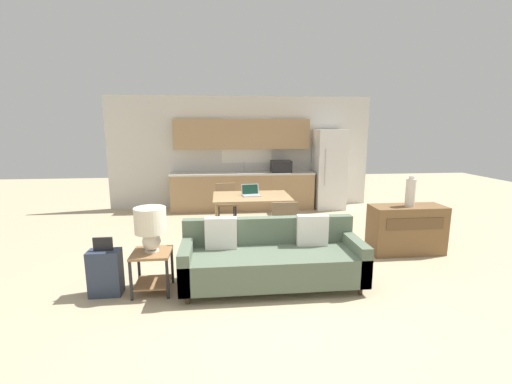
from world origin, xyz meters
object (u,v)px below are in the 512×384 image
credenza (406,229)px  dining_chair_near_right (283,222)px  side_table (152,265)px  suitcase (105,272)px  vase (410,192)px  dining_table (252,199)px  refrigerator (329,169)px  laptop (251,193)px  couch (271,258)px  table_lamp (150,225)px  dining_chair_far_left (226,201)px

credenza → dining_chair_near_right: size_ratio=1.37×
side_table → suitcase: (-0.54, -0.03, -0.06)m
side_table → suitcase: 0.54m
vase → suitcase: 4.43m
dining_table → credenza: 2.61m
refrigerator → vase: 3.17m
side_table → vase: 3.90m
refrigerator → laptop: size_ratio=5.39×
dining_table → credenza: (2.35, -1.09, -0.31)m
suitcase → refrigerator: bearing=45.6°
vase → laptop: 2.63m
refrigerator → couch: refrigerator is taller
credenza → vase: 0.60m
refrigerator → vase: refrigerator is taller
credenza → suitcase: 4.38m
refrigerator → side_table: size_ratio=3.78×
suitcase → couch: bearing=2.3°
table_lamp → credenza: table_lamp is taller
refrigerator → credenza: refrigerator is taller
side_table → vase: bearing=13.6°
dining_table → laptop: bearing=107.6°
side_table → dining_chair_far_left: 3.03m
laptop → table_lamp: bearing=-132.2°
credenza → laptop: laptop is taller
side_table → laptop: (1.38, 2.05, 0.46)m
refrigerator → credenza: size_ratio=1.67×
couch → dining_table: bearing=92.0°
refrigerator → dining_chair_far_left: size_ratio=2.29×
couch → suitcase: size_ratio=3.13×
refrigerator → side_table: (-3.47, -4.06, -0.61)m
refrigerator → suitcase: size_ratio=2.68×
refrigerator → suitcase: bearing=-134.4°
vase → laptop: bearing=154.1°
dining_chair_far_left → suitcase: bearing=-120.8°
table_lamp → laptop: (1.37, 2.04, -0.04)m
dining_table → table_lamp: 2.44m
dining_table → couch: bearing=-88.0°
table_lamp → side_table: bearing=-115.7°
dining_chair_near_right → suitcase: 2.67m
side_table → dining_chair_far_left: (0.94, 2.87, 0.14)m
laptop → credenza: bearing=-33.9°
table_lamp → dining_chair_far_left: bearing=71.8°
couch → table_lamp: table_lamp is taller
vase → dining_table: bearing=154.7°
refrigerator → table_lamp: bearing=-130.6°
dining_table → vase: (2.35, -1.11, 0.29)m
dining_table → table_lamp: size_ratio=2.54×
vase → dining_chair_far_left: (-2.80, 1.97, -0.50)m
side_table → credenza: size_ratio=0.44×
dining_table → table_lamp: bearing=-124.5°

